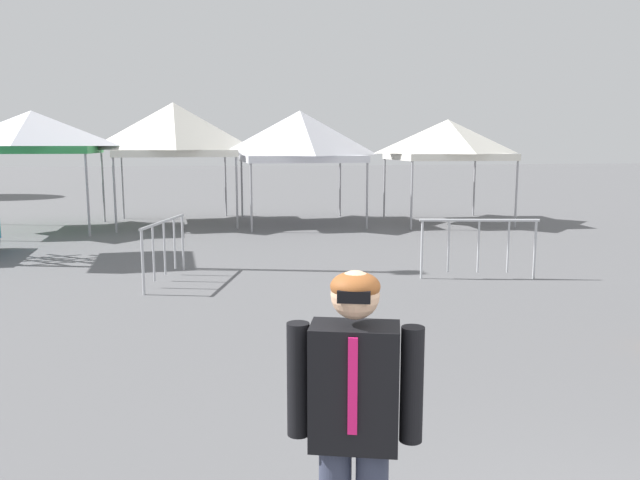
% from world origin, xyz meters
% --- Properties ---
extents(canopy_tent_behind_center, '(3.40, 3.40, 3.29)m').
position_xyz_m(canopy_tent_behind_center, '(-6.44, 16.58, 2.71)').
color(canopy_tent_behind_center, '#9E9EA3').
rests_on(canopy_tent_behind_center, ground).
extents(canopy_tent_far_left, '(3.67, 3.67, 3.61)m').
position_xyz_m(canopy_tent_far_left, '(-2.70, 17.43, 2.82)').
color(canopy_tent_far_left, '#9E9EA3').
rests_on(canopy_tent_far_left, ground).
extents(canopy_tent_right_of_center, '(3.49, 3.49, 3.37)m').
position_xyz_m(canopy_tent_right_of_center, '(0.99, 16.72, 2.62)').
color(canopy_tent_right_of_center, '#9E9EA3').
rests_on(canopy_tent_right_of_center, ground).
extents(canopy_tent_center, '(3.38, 3.38, 3.13)m').
position_xyz_m(canopy_tent_center, '(5.46, 16.24, 2.52)').
color(canopy_tent_center, '#9E9EA3').
rests_on(canopy_tent_center, ground).
extents(person_foreground, '(0.63, 0.35, 1.78)m').
position_xyz_m(person_foreground, '(-1.16, 1.06, 1.03)').
color(person_foreground, '#33384C').
rests_on(person_foreground, ground).
extents(crowd_barrier_by_lift, '(2.07, 0.47, 1.08)m').
position_xyz_m(crowd_barrier_by_lift, '(2.89, 8.37, 0.75)').
color(crowd_barrier_by_lift, '#B7BABF').
rests_on(crowd_barrier_by_lift, ground).
extents(crowd_barrier_mid_lot, '(0.63, 2.03, 1.08)m').
position_xyz_m(crowd_barrier_mid_lot, '(-2.56, 9.19, 0.75)').
color(crowd_barrier_mid_lot, '#B7BABF').
rests_on(crowd_barrier_mid_lot, ground).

